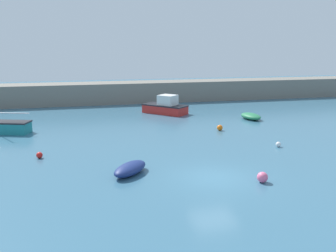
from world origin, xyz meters
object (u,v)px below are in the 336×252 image
(rowboat_blue_near, at_px, (251,116))
(mooring_buoy_orange, at_px, (220,128))
(motorboat_with_cabin, at_px, (166,107))
(rowboat_white_midwater, at_px, (130,169))
(mooring_buoy_white, at_px, (278,144))
(mooring_buoy_pink, at_px, (262,177))
(mooring_buoy_red, at_px, (39,155))

(rowboat_blue_near, bearing_deg, mooring_buoy_orange, -57.43)
(motorboat_with_cabin, bearing_deg, rowboat_white_midwater, 117.98)
(rowboat_blue_near, relative_size, mooring_buoy_white, 7.63)
(rowboat_blue_near, relative_size, mooring_buoy_pink, 4.93)
(motorboat_with_cabin, xyz_separation_m, mooring_buoy_white, (4.76, -14.74, -0.53))
(mooring_buoy_orange, relative_size, mooring_buoy_red, 1.22)
(mooring_buoy_white, distance_m, mooring_buoy_red, 16.29)
(mooring_buoy_orange, relative_size, mooring_buoy_pink, 0.85)
(mooring_buoy_white, bearing_deg, motorboat_with_cabin, 107.90)
(mooring_buoy_orange, xyz_separation_m, mooring_buoy_pink, (-2.28, -11.98, 0.04))
(rowboat_white_midwater, relative_size, mooring_buoy_orange, 5.86)
(mooring_buoy_pink, bearing_deg, rowboat_white_midwater, 156.07)
(motorboat_with_cabin, bearing_deg, mooring_buoy_orange, 153.60)
(rowboat_white_midwater, bearing_deg, mooring_buoy_red, 89.79)
(motorboat_with_cabin, relative_size, mooring_buoy_orange, 9.87)
(mooring_buoy_white, bearing_deg, rowboat_white_midwater, -163.77)
(rowboat_blue_near, relative_size, motorboat_with_cabin, 0.59)
(rowboat_white_midwater, xyz_separation_m, motorboat_with_cabin, (6.26, 17.95, 0.40))
(mooring_buoy_orange, height_order, mooring_buoy_pink, mooring_buoy_pink)
(rowboat_blue_near, xyz_separation_m, mooring_buoy_orange, (-4.73, -3.90, -0.06))
(motorboat_with_cabin, distance_m, mooring_buoy_pink, 20.88)
(motorboat_with_cabin, relative_size, mooring_buoy_pink, 8.41)
(mooring_buoy_orange, bearing_deg, mooring_buoy_white, -69.87)
(mooring_buoy_orange, bearing_deg, mooring_buoy_pink, -100.79)
(rowboat_white_midwater, height_order, mooring_buoy_red, rowboat_white_midwater)
(motorboat_with_cabin, distance_m, mooring_buoy_orange, 9.28)
(mooring_buoy_red, bearing_deg, rowboat_blue_near, 24.55)
(mooring_buoy_pink, height_order, mooring_buoy_white, mooring_buoy_pink)
(rowboat_blue_near, bearing_deg, rowboat_white_midwater, -53.35)
(rowboat_white_midwater, bearing_deg, mooring_buoy_pink, -74.29)
(rowboat_white_midwater, distance_m, mooring_buoy_red, 6.81)
(rowboat_white_midwater, xyz_separation_m, rowboat_blue_near, (13.60, 12.96, -0.02))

